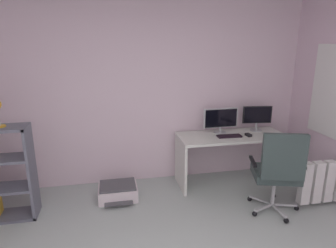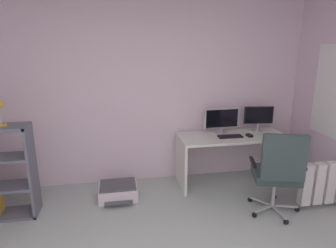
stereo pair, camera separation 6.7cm
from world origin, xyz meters
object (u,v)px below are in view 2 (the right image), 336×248
Objects in this scene: monitor_secondary at (259,117)px; keyboard at (230,136)px; computer_mouse at (249,135)px; radiator at (335,182)px; desk at (232,148)px; monitor_main at (222,119)px; printer at (118,191)px; office_chair at (279,170)px.

keyboard is at bearing -158.54° from monitor_secondary.
computer_mouse is 1.19m from radiator.
desk is 15.42× the size of computer_mouse.
desk is 0.44m from monitor_main.
desk is 4.53× the size of keyboard.
desk is 3.04× the size of printer.
keyboard is 1.41m from radiator.
monitor_main is 1.52× the size of keyboard.
desk is 0.31m from computer_mouse.
monitor_secondary is 0.40× the size of office_chair.
radiator is (1.03, -0.85, -0.22)m from desk.
monitor_secondary reaches higher than desk.
monitor_secondary is 0.59m from keyboard.
printer is (-1.58, -0.09, -0.65)m from keyboard.
computer_mouse is 0.09× the size of office_chair.
office_chair reaches higher than keyboard.
computer_mouse is 0.11× the size of radiator.
desk is at bearing 140.48° from radiator.
monitor_main is at bearing -179.99° from monitor_secondary.
office_chair is at bearing -72.63° from monitor_main.
monitor_main is 5.18× the size of computer_mouse.
monitor_secondary reaches higher than monitor_main.
monitor_main is 0.57m from monitor_secondary.
monitor_secondary is at bearing 0.01° from monitor_main.
monitor_main is 1.21× the size of monitor_secondary.
printer is at bearing 165.57° from radiator.
computer_mouse reaches higher than radiator.
monitor_main is 0.55× the size of radiator.
desk is 1.72m from printer.
keyboard is at bearing 167.80° from computer_mouse.
monitor_main is at bearing 139.02° from computer_mouse.
office_chair is (-0.25, -1.04, -0.37)m from monitor_secondary.
desk is 0.22m from keyboard.
monitor_main is (-0.13, 0.13, 0.40)m from desk.
keyboard is at bearing 107.54° from office_chair.
office_chair is 2.05m from printer.
desk is 0.62m from monitor_secondary.
computer_mouse reaches higher than desk.
monitor_main is 0.29m from keyboard.
office_chair is at bearing -71.08° from keyboard.
radiator is at bearing -33.79° from keyboard.
monitor_secondary reaches higher than keyboard.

